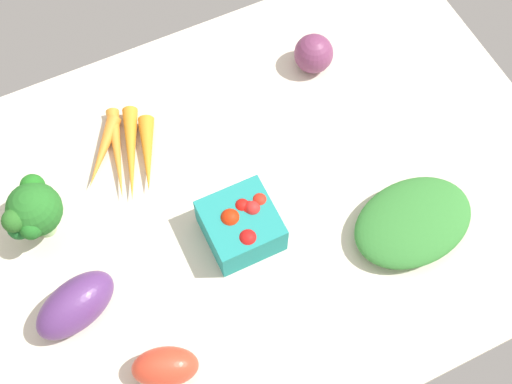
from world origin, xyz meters
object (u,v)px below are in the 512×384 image
object	(u,v)px
carrot_bunch	(126,154)
leafy_greens_clump	(413,222)
red_onion_near_basket	(314,54)
berry_basket	(241,225)
roma_tomato	(165,367)
eggplant	(76,305)
broccoli_head	(32,211)

from	to	relation	value
carrot_bunch	leafy_greens_clump	bearing A→B (deg)	138.73
carrot_bunch	red_onion_near_basket	xyz separation A→B (cm)	(-37.60, -3.55, 2.22)
berry_basket	roma_tomato	world-z (taller)	berry_basket
carrot_bunch	roma_tomato	world-z (taller)	roma_tomato
eggplant	red_onion_near_basket	xyz separation A→B (cm)	(-53.70, -26.03, -0.10)
berry_basket	red_onion_near_basket	bearing A→B (deg)	-136.22
eggplant	berry_basket	world-z (taller)	berry_basket
berry_basket	broccoli_head	bearing A→B (deg)	-26.56
broccoli_head	eggplant	bearing A→B (deg)	92.54
red_onion_near_basket	berry_basket	size ratio (longest dim) A/B	0.64
carrot_bunch	broccoli_head	bearing A→B (deg)	23.01
leafy_greens_clump	broccoli_head	xyz separation A→B (cm)	(53.51, -25.10, 5.13)
red_onion_near_basket	broccoli_head	xyz separation A→B (cm)	(54.38, 10.68, 4.02)
eggplant	leafy_greens_clump	distance (cm)	53.74
eggplant	berry_basket	distance (cm)	27.75
carrot_bunch	roma_tomato	bearing A→B (deg)	78.31
carrot_bunch	roma_tomato	distance (cm)	37.32
carrot_bunch	berry_basket	xyz separation A→B (cm)	(-11.63, 21.33, 2.35)
eggplant	red_onion_near_basket	distance (cm)	59.68
leafy_greens_clump	red_onion_near_basket	distance (cm)	35.81
carrot_bunch	eggplant	xyz separation A→B (cm)	(16.10, 22.48, 2.32)
carrot_bunch	leafy_greens_clump	xyz separation A→B (cm)	(-36.73, 32.23, 1.12)
broccoli_head	red_onion_near_basket	bearing A→B (deg)	-168.89
red_onion_near_basket	berry_basket	xyz separation A→B (cm)	(25.97, 24.89, 0.13)
red_onion_near_basket	roma_tomato	bearing A→B (deg)	41.58
eggplant	roma_tomato	world-z (taller)	eggplant
berry_basket	broccoli_head	size ratio (longest dim) A/B	0.93
leafy_greens_clump	roma_tomato	bearing A→B (deg)	5.52
red_onion_near_basket	berry_basket	world-z (taller)	berry_basket
eggplant	roma_tomato	xyz separation A→B (cm)	(-8.55, 14.03, -0.76)
eggplant	leafy_greens_clump	world-z (taller)	eggplant
leafy_greens_clump	red_onion_near_basket	xyz separation A→B (cm)	(-0.87, -35.78, 1.10)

